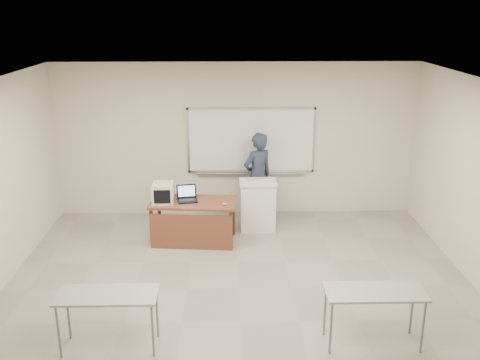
{
  "coord_description": "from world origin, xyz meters",
  "views": [
    {
      "loc": [
        -0.15,
        -6.13,
        3.97
      ],
      "look_at": [
        0.04,
        2.2,
        1.26
      ],
      "focal_mm": 40.0,
      "sensor_mm": 36.0,
      "label": 1
    }
  ],
  "objects_px": {
    "keyboard": "(259,179)",
    "podium": "(258,205)",
    "laptop": "(188,197)",
    "mouse": "(225,204)",
    "whiteboard": "(251,141)",
    "instructor_desk": "(193,214)",
    "crt_monitor": "(163,193)",
    "presenter": "(258,177)"
  },
  "relations": [
    {
      "from": "whiteboard",
      "to": "keyboard",
      "type": "xyz_separation_m",
      "value": [
        0.11,
        -0.78,
        -0.53
      ]
    },
    {
      "from": "laptop",
      "to": "instructor_desk",
      "type": "bearing_deg",
      "value": -69.3
    },
    {
      "from": "crt_monitor",
      "to": "laptop",
      "type": "distance_m",
      "value": 0.43
    },
    {
      "from": "laptop",
      "to": "mouse",
      "type": "bearing_deg",
      "value": -31.43
    },
    {
      "from": "podium",
      "to": "presenter",
      "type": "xyz_separation_m",
      "value": [
        0.02,
        0.53,
        0.39
      ]
    },
    {
      "from": "instructor_desk",
      "to": "crt_monitor",
      "type": "bearing_deg",
      "value": 174.55
    },
    {
      "from": "instructor_desk",
      "to": "presenter",
      "type": "distance_m",
      "value": 1.67
    },
    {
      "from": "instructor_desk",
      "to": "presenter",
      "type": "height_order",
      "value": "presenter"
    },
    {
      "from": "whiteboard",
      "to": "laptop",
      "type": "xyz_separation_m",
      "value": [
        -1.16,
        -1.31,
        -0.67
      ]
    },
    {
      "from": "instructor_desk",
      "to": "podium",
      "type": "height_order",
      "value": "podium"
    },
    {
      "from": "whiteboard",
      "to": "laptop",
      "type": "height_order",
      "value": "whiteboard"
    },
    {
      "from": "whiteboard",
      "to": "keyboard",
      "type": "height_order",
      "value": "whiteboard"
    },
    {
      "from": "whiteboard",
      "to": "crt_monitor",
      "type": "distance_m",
      "value": 2.17
    },
    {
      "from": "crt_monitor",
      "to": "podium",
      "type": "bearing_deg",
      "value": 16.82
    },
    {
      "from": "laptop",
      "to": "mouse",
      "type": "xyz_separation_m",
      "value": [
        0.65,
        -0.26,
        -0.04
      ]
    },
    {
      "from": "presenter",
      "to": "whiteboard",
      "type": "bearing_deg",
      "value": -103.66
    },
    {
      "from": "mouse",
      "to": "presenter",
      "type": "distance_m",
      "value": 1.39
    },
    {
      "from": "whiteboard",
      "to": "instructor_desk",
      "type": "bearing_deg",
      "value": -125.7
    },
    {
      "from": "instructor_desk",
      "to": "keyboard",
      "type": "distance_m",
      "value": 1.42
    },
    {
      "from": "keyboard",
      "to": "mouse",
      "type": "bearing_deg",
      "value": -142.84
    },
    {
      "from": "laptop",
      "to": "mouse",
      "type": "height_order",
      "value": "laptop"
    },
    {
      "from": "podium",
      "to": "instructor_desk",
      "type": "bearing_deg",
      "value": -152.55
    },
    {
      "from": "keyboard",
      "to": "instructor_desk",
      "type": "bearing_deg",
      "value": -163.73
    },
    {
      "from": "presenter",
      "to": "keyboard",
      "type": "bearing_deg",
      "value": 56.86
    },
    {
      "from": "instructor_desk",
      "to": "presenter",
      "type": "xyz_separation_m",
      "value": [
        1.18,
        1.15,
        0.31
      ]
    },
    {
      "from": "crt_monitor",
      "to": "presenter",
      "type": "distance_m",
      "value": 1.99
    },
    {
      "from": "podium",
      "to": "mouse",
      "type": "bearing_deg",
      "value": -131.28
    },
    {
      "from": "keyboard",
      "to": "podium",
      "type": "bearing_deg",
      "value": -116.03
    },
    {
      "from": "crt_monitor",
      "to": "keyboard",
      "type": "xyz_separation_m",
      "value": [
        1.68,
        0.6,
        0.04
      ]
    },
    {
      "from": "crt_monitor",
      "to": "presenter",
      "type": "xyz_separation_m",
      "value": [
        1.69,
        1.05,
        -0.05
      ]
    },
    {
      "from": "podium",
      "to": "laptop",
      "type": "xyz_separation_m",
      "value": [
        -1.25,
        -0.45,
        0.34
      ]
    },
    {
      "from": "laptop",
      "to": "mouse",
      "type": "relative_size",
      "value": 3.65
    },
    {
      "from": "whiteboard",
      "to": "presenter",
      "type": "height_order",
      "value": "whiteboard"
    },
    {
      "from": "laptop",
      "to": "presenter",
      "type": "height_order",
      "value": "presenter"
    },
    {
      "from": "instructor_desk",
      "to": "mouse",
      "type": "height_order",
      "value": "mouse"
    },
    {
      "from": "whiteboard",
      "to": "crt_monitor",
      "type": "xyz_separation_m",
      "value": [
        -1.58,
        -1.38,
        -0.56
      ]
    },
    {
      "from": "mouse",
      "to": "whiteboard",
      "type": "bearing_deg",
      "value": 77.32
    },
    {
      "from": "instructor_desk",
      "to": "laptop",
      "type": "relative_size",
      "value": 4.32
    },
    {
      "from": "laptop",
      "to": "keyboard",
      "type": "relative_size",
      "value": 0.85
    },
    {
      "from": "crt_monitor",
      "to": "mouse",
      "type": "height_order",
      "value": "crt_monitor"
    },
    {
      "from": "whiteboard",
      "to": "mouse",
      "type": "height_order",
      "value": "whiteboard"
    },
    {
      "from": "whiteboard",
      "to": "presenter",
      "type": "xyz_separation_m",
      "value": [
        0.11,
        -0.33,
        -0.62
      ]
    }
  ]
}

